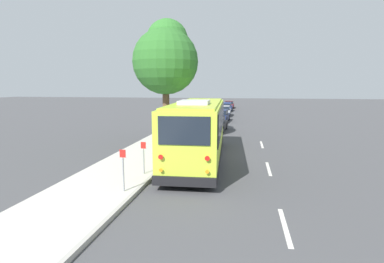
{
  "coord_description": "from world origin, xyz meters",
  "views": [
    {
      "loc": [
        -16.71,
        -1.74,
        3.9
      ],
      "look_at": [
        0.06,
        1.22,
        1.3
      ],
      "focal_mm": 28.0,
      "sensor_mm": 36.0,
      "label": 1
    }
  ],
  "objects_px": {
    "parked_sedan_silver": "(224,111)",
    "street_tree": "(166,57)",
    "shuttle_bus": "(198,128)",
    "sign_post_near": "(123,170)",
    "fire_hydrant": "(190,128)",
    "parked_sedan_black": "(215,125)",
    "parked_sedan_navy": "(220,116)",
    "parked_sedan_maroon": "(229,105)",
    "parked_sedan_blue": "(226,107)",
    "sign_post_far": "(144,157)"
  },
  "relations": [
    {
      "from": "shuttle_bus",
      "to": "fire_hydrant",
      "type": "height_order",
      "value": "shuttle_bus"
    },
    {
      "from": "parked_sedan_black",
      "to": "parked_sedan_maroon",
      "type": "distance_m",
      "value": 27.71
    },
    {
      "from": "parked_sedan_blue",
      "to": "street_tree",
      "type": "bearing_deg",
      "value": 176.59
    },
    {
      "from": "parked_sedan_blue",
      "to": "street_tree",
      "type": "xyz_separation_m",
      "value": [
        -26.35,
        2.55,
        5.24
      ]
    },
    {
      "from": "street_tree",
      "to": "sign_post_far",
      "type": "xyz_separation_m",
      "value": [
        -8.43,
        -1.2,
        -4.97
      ]
    },
    {
      "from": "parked_sedan_silver",
      "to": "sign_post_far",
      "type": "xyz_separation_m",
      "value": [
        -27.36,
        1.55,
        0.25
      ]
    },
    {
      "from": "sign_post_near",
      "to": "fire_hydrant",
      "type": "relative_size",
      "value": 1.88
    },
    {
      "from": "fire_hydrant",
      "to": "parked_sedan_maroon",
      "type": "bearing_deg",
      "value": -3.08
    },
    {
      "from": "street_tree",
      "to": "sign_post_near",
      "type": "height_order",
      "value": "street_tree"
    },
    {
      "from": "parked_sedan_maroon",
      "to": "sign_post_near",
      "type": "relative_size",
      "value": 2.95
    },
    {
      "from": "parked_sedan_black",
      "to": "fire_hydrant",
      "type": "height_order",
      "value": "parked_sedan_black"
    },
    {
      "from": "parked_sedan_black",
      "to": "fire_hydrant",
      "type": "relative_size",
      "value": 5.51
    },
    {
      "from": "parked_sedan_black",
      "to": "sign_post_near",
      "type": "distance_m",
      "value": 16.05
    },
    {
      "from": "street_tree",
      "to": "parked_sedan_blue",
      "type": "bearing_deg",
      "value": -5.54
    },
    {
      "from": "street_tree",
      "to": "sign_post_far",
      "type": "bearing_deg",
      "value": -171.93
    },
    {
      "from": "parked_sedan_black",
      "to": "fire_hydrant",
      "type": "distance_m",
      "value": 2.84
    },
    {
      "from": "parked_sedan_blue",
      "to": "sign_post_far",
      "type": "distance_m",
      "value": 34.81
    },
    {
      "from": "shuttle_bus",
      "to": "sign_post_near",
      "type": "distance_m",
      "value": 5.87
    },
    {
      "from": "street_tree",
      "to": "fire_hydrant",
      "type": "height_order",
      "value": "street_tree"
    },
    {
      "from": "parked_sedan_maroon",
      "to": "parked_sedan_silver",
      "type": "bearing_deg",
      "value": 179.93
    },
    {
      "from": "sign_post_near",
      "to": "fire_hydrant",
      "type": "xyz_separation_m",
      "value": [
        13.8,
        0.13,
        -0.38
      ]
    },
    {
      "from": "parked_sedan_silver",
      "to": "street_tree",
      "type": "height_order",
      "value": "street_tree"
    },
    {
      "from": "parked_sedan_silver",
      "to": "parked_sedan_maroon",
      "type": "bearing_deg",
      "value": -0.5
    },
    {
      "from": "sign_post_far",
      "to": "parked_sedan_blue",
      "type": "bearing_deg",
      "value": -2.24
    },
    {
      "from": "street_tree",
      "to": "parked_sedan_navy",
      "type": "bearing_deg",
      "value": -12.51
    },
    {
      "from": "shuttle_bus",
      "to": "sign_post_far",
      "type": "relative_size",
      "value": 7.32
    },
    {
      "from": "shuttle_bus",
      "to": "parked_sedan_blue",
      "type": "relative_size",
      "value": 2.19
    },
    {
      "from": "parked_sedan_silver",
      "to": "parked_sedan_navy",
      "type": "bearing_deg",
      "value": 179.63
    },
    {
      "from": "parked_sedan_black",
      "to": "parked_sedan_blue",
      "type": "bearing_deg",
      "value": 4.65
    },
    {
      "from": "parked_sedan_blue",
      "to": "sign_post_near",
      "type": "distance_m",
      "value": 37.0
    },
    {
      "from": "parked_sedan_blue",
      "to": "fire_hydrant",
      "type": "bearing_deg",
      "value": 178.44
    },
    {
      "from": "parked_sedan_maroon",
      "to": "sign_post_far",
      "type": "distance_m",
      "value": 41.49
    },
    {
      "from": "parked_sedan_navy",
      "to": "street_tree",
      "type": "bearing_deg",
      "value": 170.36
    },
    {
      "from": "parked_sedan_blue",
      "to": "fire_hydrant",
      "type": "height_order",
      "value": "parked_sedan_blue"
    },
    {
      "from": "fire_hydrant",
      "to": "sign_post_far",
      "type": "bearing_deg",
      "value": -179.33
    },
    {
      "from": "parked_sedan_navy",
      "to": "parked_sedan_blue",
      "type": "distance_m",
      "value": 13.76
    },
    {
      "from": "shuttle_bus",
      "to": "parked_sedan_navy",
      "type": "height_order",
      "value": "shuttle_bus"
    },
    {
      "from": "shuttle_bus",
      "to": "parked_sedan_black",
      "type": "height_order",
      "value": "shuttle_bus"
    },
    {
      "from": "street_tree",
      "to": "sign_post_far",
      "type": "relative_size",
      "value": 5.98
    },
    {
      "from": "parked_sedan_navy",
      "to": "fire_hydrant",
      "type": "height_order",
      "value": "parked_sedan_navy"
    },
    {
      "from": "parked_sedan_silver",
      "to": "parked_sedan_black",
      "type": "bearing_deg",
      "value": 179.9
    },
    {
      "from": "parked_sedan_silver",
      "to": "fire_hydrant",
      "type": "xyz_separation_m",
      "value": [
        -15.76,
        1.68,
        -0.06
      ]
    },
    {
      "from": "street_tree",
      "to": "fire_hydrant",
      "type": "bearing_deg",
      "value": -18.5
    },
    {
      "from": "sign_post_far",
      "to": "shuttle_bus",
      "type": "bearing_deg",
      "value": -29.25
    },
    {
      "from": "parked_sedan_blue",
      "to": "parked_sedan_maroon",
      "type": "distance_m",
      "value": 6.69
    },
    {
      "from": "parked_sedan_black",
      "to": "parked_sedan_silver",
      "type": "height_order",
      "value": "parked_sedan_silver"
    },
    {
      "from": "sign_post_far",
      "to": "fire_hydrant",
      "type": "height_order",
      "value": "sign_post_far"
    },
    {
      "from": "street_tree",
      "to": "sign_post_near",
      "type": "xyz_separation_m",
      "value": [
        -10.63,
        -1.2,
        -4.9
      ]
    },
    {
      "from": "street_tree",
      "to": "shuttle_bus",
      "type": "bearing_deg",
      "value": -149.17
    },
    {
      "from": "shuttle_bus",
      "to": "parked_sedan_silver",
      "type": "height_order",
      "value": "shuttle_bus"
    }
  ]
}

